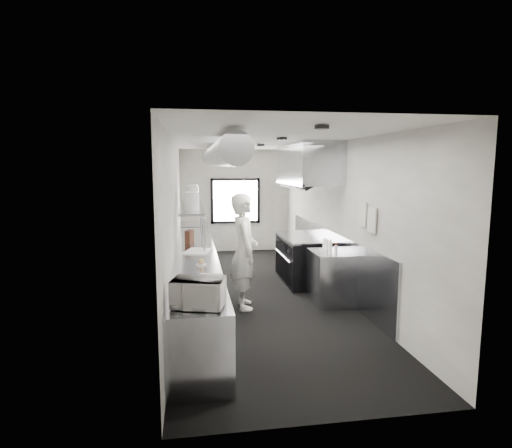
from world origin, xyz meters
name	(u,v)px	position (x,y,z in m)	size (l,w,h in m)	color
floor	(259,293)	(0.00, 0.00, 0.00)	(3.00, 8.00, 0.01)	black
ceiling	(259,141)	(0.00, 0.00, 2.80)	(3.00, 8.00, 0.01)	silver
wall_back	(235,201)	(0.00, 4.00, 1.40)	(3.00, 0.02, 2.80)	silver
wall_front	(332,276)	(0.00, -4.00, 1.40)	(3.00, 0.02, 2.80)	silver
wall_left	(175,221)	(-1.50, 0.00, 1.40)	(0.02, 8.00, 2.80)	silver
wall_right	(338,217)	(1.50, 0.00, 1.40)	(0.02, 8.00, 2.80)	silver
wall_cladding	(330,258)	(1.48, 0.30, 0.55)	(0.03, 5.50, 1.10)	#989BA6
hvac_duct	(218,155)	(-0.70, 0.40, 2.55)	(0.40, 0.40, 6.40)	gray
service_window	(235,201)	(0.00, 3.96, 1.40)	(1.36, 0.05, 1.25)	white
exhaust_hood	(307,164)	(1.10, 0.70, 2.39)	(0.81, 2.20, 0.88)	#989BA6
prep_counter	(196,280)	(-1.15, -0.50, 0.45)	(0.70, 6.00, 0.90)	#989BA6
pass_shelf	(192,207)	(-1.19, 1.00, 1.54)	(0.45, 3.00, 0.68)	#989BA6
range	(303,259)	(1.04, 0.70, 0.47)	(0.88, 1.60, 0.94)	black
bottle_station	(331,277)	(1.15, -0.70, 0.45)	(0.65, 0.80, 0.90)	#989BA6
far_work_table	(194,241)	(-1.15, 3.20, 0.45)	(0.70, 1.20, 0.90)	#989BA6
notice_sheet_a	(362,214)	(1.47, -1.20, 1.60)	(0.02, 0.28, 0.38)	silver
notice_sheet_b	(372,220)	(1.47, -1.55, 1.55)	(0.02, 0.28, 0.38)	silver
line_cook	(244,251)	(-0.35, -0.69, 0.96)	(0.70, 0.46, 1.91)	silver
microwave	(198,293)	(-1.15, -3.17, 1.05)	(0.49, 0.37, 0.30)	white
deli_tub_a	(182,290)	(-1.33, -2.74, 0.95)	(0.15, 0.15, 0.11)	#B5BDAE
deli_tub_b	(188,285)	(-1.26, -2.56, 0.95)	(0.15, 0.15, 0.11)	#B5BDAE
newspaper	(209,277)	(-0.99, -2.05, 0.90)	(0.30, 0.37, 0.01)	white
small_plate	(201,265)	(-1.08, -1.34, 0.91)	(0.17, 0.17, 0.01)	white
pastry	(201,261)	(-1.08, -1.34, 0.96)	(0.09, 0.09, 0.09)	tan
cutting_board	(198,251)	(-1.11, -0.34, 0.91)	(0.40, 0.53, 0.02)	white
knife_block	(189,237)	(-1.25, 0.49, 1.02)	(0.10, 0.23, 0.25)	#4E291B
plate_stack_a	(192,201)	(-1.19, 0.12, 1.73)	(0.27, 0.27, 0.31)	white
plate_stack_b	(192,199)	(-1.20, 0.72, 1.72)	(0.23, 0.23, 0.30)	white
plate_stack_c	(192,196)	(-1.18, 1.08, 1.76)	(0.26, 0.26, 0.37)	white
plate_stack_d	(192,193)	(-1.19, 1.79, 1.76)	(0.25, 0.25, 0.38)	white
squeeze_bottle_a	(336,251)	(1.12, -1.00, 0.98)	(0.06, 0.06, 0.17)	white
squeeze_bottle_b	(330,248)	(1.06, -0.87, 1.00)	(0.07, 0.07, 0.20)	white
squeeze_bottle_c	(330,246)	(1.11, -0.74, 1.00)	(0.07, 0.07, 0.20)	white
squeeze_bottle_d	(327,245)	(1.12, -0.52, 0.99)	(0.06, 0.06, 0.18)	white
squeeze_bottle_e	(324,244)	(1.11, -0.44, 0.99)	(0.06, 0.06, 0.17)	white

